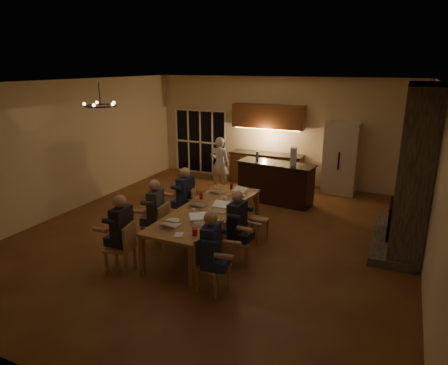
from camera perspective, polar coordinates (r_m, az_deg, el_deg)
floor at (r=8.68m, az=-1.14°, el=-7.51°), size 9.00×9.00×0.00m
back_wall at (r=12.31m, az=8.00°, el=7.33°), size 8.00×0.04×3.20m
left_wall at (r=10.51m, az=-21.46°, el=4.77°), size 0.04×9.00×3.20m
right_wall at (r=7.42m, az=28.02°, el=-0.57°), size 0.04×9.00×3.20m
ceiling at (r=7.93m, az=-1.28°, el=14.25°), size 8.00×9.00×0.04m
french_doors at (r=13.37m, az=-3.35°, el=5.79°), size 1.86×0.08×2.10m
fireplace at (r=8.57m, az=25.54°, el=1.83°), size 0.58×2.50×3.20m
kitchenette at (r=12.17m, az=6.13°, el=5.37°), size 2.24×0.68×2.40m
refrigerator at (r=11.68m, az=16.32°, el=3.32°), size 0.90×0.68×2.00m
dining_table at (r=8.19m, az=-2.33°, el=-6.18°), size 1.10×3.28×0.75m
bar_island at (r=10.59m, az=7.36°, el=-0.04°), size 2.10×0.92×1.08m
chair_left_near at (r=7.34m, az=-14.67°, el=-8.95°), size 0.52×0.52×0.89m
chair_left_mid at (r=8.17m, az=-9.79°, el=-5.97°), size 0.48×0.48×0.89m
chair_left_far at (r=9.06m, az=-5.60°, el=-3.49°), size 0.56×0.56×0.89m
chair_right_near at (r=6.53m, az=-1.61°, el=-11.73°), size 0.51×0.51×0.89m
chair_right_mid at (r=7.34m, az=1.84°, el=-8.37°), size 0.55×0.55×0.89m
chair_right_far at (r=8.33m, az=4.58°, el=-5.30°), size 0.50×0.50×0.89m
person_left_near at (r=7.32m, az=-14.34°, el=-6.89°), size 0.61×0.61×1.38m
person_right_near at (r=6.38m, az=-1.89°, el=-9.97°), size 0.69×0.69×1.38m
person_left_mid at (r=8.10m, az=-9.70°, el=-4.28°), size 0.71×0.71×1.38m
person_right_mid at (r=7.35m, az=1.89°, el=-6.27°), size 0.64×0.64×1.38m
person_left_far at (r=8.92m, az=-5.50°, el=-2.16°), size 0.66×0.66×1.38m
standing_person at (r=11.50m, az=-0.60°, el=2.68°), size 0.60×0.42×1.57m
chandelier at (r=8.39m, az=-17.23°, el=10.44°), size 0.64×0.64×0.03m
laptop_a at (r=7.26m, az=-7.61°, el=-5.23°), size 0.34×0.30×0.23m
laptop_b at (r=7.24m, az=-3.55°, el=-5.18°), size 0.42×0.42×0.23m
laptop_c at (r=8.21m, az=-3.64°, el=-2.51°), size 0.34×0.31×0.23m
laptop_d at (r=7.84m, az=-0.72°, el=-3.41°), size 0.32×0.28×0.23m
laptop_e at (r=9.02m, az=-0.96°, el=-0.71°), size 0.37×0.33×0.23m
laptop_f at (r=8.77m, az=1.93°, el=-1.22°), size 0.38×0.35×0.23m
mug_front at (r=7.78m, az=-4.31°, el=-4.12°), size 0.07×0.07×0.10m
mug_mid at (r=8.44m, az=0.10°, el=-2.38°), size 0.08×0.08×0.10m
mug_back at (r=8.80m, az=-2.35°, el=-1.60°), size 0.08×0.08×0.10m
redcup_near at (r=6.82m, az=-4.19°, el=-7.07°), size 0.09×0.09×0.12m
redcup_mid at (r=8.60m, az=-3.29°, el=-1.98°), size 0.08×0.08×0.12m
can_silver at (r=7.44m, az=-4.64°, el=-5.03°), size 0.06×0.06×0.12m
can_cola at (r=9.29m, az=1.06°, el=-0.54°), size 0.06×0.06×0.12m
plate_near at (r=7.44m, az=-1.76°, el=-5.39°), size 0.27×0.27×0.02m
plate_left at (r=7.47m, az=-7.39°, el=-5.42°), size 0.26×0.26×0.02m
plate_far at (r=8.50m, az=2.72°, el=-2.56°), size 0.22×0.22×0.02m
notepad at (r=6.87m, az=-6.53°, el=-7.44°), size 0.20×0.24×0.01m
bar_bottle at (r=10.65m, az=4.77°, el=3.80°), size 0.08×0.08×0.24m
bar_blender at (r=10.19m, az=9.88°, el=3.66°), size 0.16×0.16×0.46m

